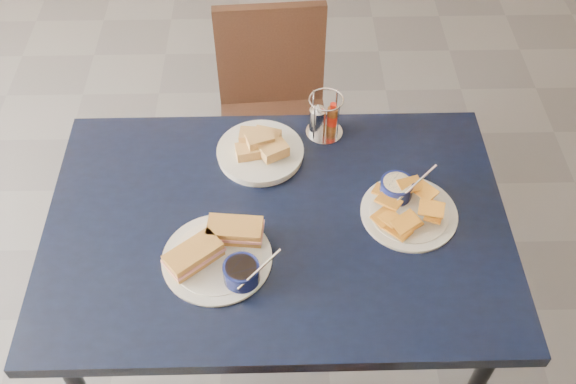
{
  "coord_description": "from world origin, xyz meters",
  "views": [
    {
      "loc": [
        0.21,
        -0.88,
        2.09
      ],
      "look_at": [
        0.24,
        0.21,
        0.82
      ],
      "focal_mm": 40.0,
      "sensor_mm": 36.0,
      "label": 1
    }
  ],
  "objects_px": {
    "sandwich_plate": "(221,254)",
    "condiment_caddy": "(323,119)",
    "chair_far": "(274,103)",
    "plantain_plate": "(404,204)",
    "dining_table": "(277,235)",
    "bread_basket": "(260,150)"
  },
  "relations": [
    {
      "from": "sandwich_plate",
      "to": "condiment_caddy",
      "type": "bearing_deg",
      "value": 58.04
    },
    {
      "from": "chair_far",
      "to": "dining_table",
      "type": "bearing_deg",
      "value": -89.56
    },
    {
      "from": "chair_far",
      "to": "condiment_caddy",
      "type": "distance_m",
      "value": 0.56
    },
    {
      "from": "condiment_caddy",
      "to": "bread_basket",
      "type": "bearing_deg",
      "value": -153.55
    },
    {
      "from": "dining_table",
      "to": "bread_basket",
      "type": "height_order",
      "value": "bread_basket"
    },
    {
      "from": "bread_basket",
      "to": "condiment_caddy",
      "type": "distance_m",
      "value": 0.21
    },
    {
      "from": "dining_table",
      "to": "chair_far",
      "type": "height_order",
      "value": "chair_far"
    },
    {
      "from": "chair_far",
      "to": "sandwich_plate",
      "type": "relative_size",
      "value": 2.77
    },
    {
      "from": "chair_far",
      "to": "condiment_caddy",
      "type": "height_order",
      "value": "condiment_caddy"
    },
    {
      "from": "sandwich_plate",
      "to": "plantain_plate",
      "type": "bearing_deg",
      "value": 17.65
    },
    {
      "from": "chair_far",
      "to": "sandwich_plate",
      "type": "bearing_deg",
      "value": -98.75
    },
    {
      "from": "dining_table",
      "to": "bread_basket",
      "type": "relative_size",
      "value": 5.01
    },
    {
      "from": "chair_far",
      "to": "plantain_plate",
      "type": "distance_m",
      "value": 0.86
    },
    {
      "from": "chair_far",
      "to": "plantain_plate",
      "type": "bearing_deg",
      "value": -64.71
    },
    {
      "from": "dining_table",
      "to": "bread_basket",
      "type": "bearing_deg",
      "value": 100.6
    },
    {
      "from": "condiment_caddy",
      "to": "plantain_plate",
      "type": "bearing_deg",
      "value": -56.09
    },
    {
      "from": "plantain_plate",
      "to": "condiment_caddy",
      "type": "height_order",
      "value": "condiment_caddy"
    },
    {
      "from": "condiment_caddy",
      "to": "chair_far",
      "type": "bearing_deg",
      "value": 108.53
    },
    {
      "from": "dining_table",
      "to": "condiment_caddy",
      "type": "xyz_separation_m",
      "value": [
        0.14,
        0.33,
        0.12
      ]
    },
    {
      "from": "sandwich_plate",
      "to": "condiment_caddy",
      "type": "height_order",
      "value": "condiment_caddy"
    },
    {
      "from": "bread_basket",
      "to": "condiment_caddy",
      "type": "height_order",
      "value": "condiment_caddy"
    },
    {
      "from": "dining_table",
      "to": "sandwich_plate",
      "type": "distance_m",
      "value": 0.21
    }
  ]
}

